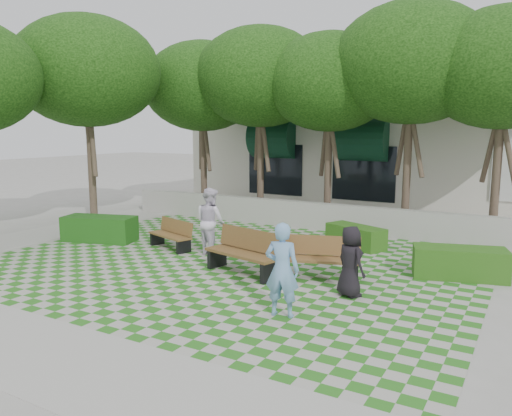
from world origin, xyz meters
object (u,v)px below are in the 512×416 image
Objects in this scene: person_dark at (350,261)px; hedge_east at (460,263)px; bench_east at (320,258)px; hedge_midright at (356,236)px; person_blue at (282,270)px; hedge_west at (100,229)px; bench_west at (172,235)px; person_white at (211,221)px; bench_mid at (245,253)px.

hedge_east is at bearing -92.54° from person_dark.
bench_east reaches higher than hedge_east.
person_blue is at bearing -84.30° from hedge_midright.
hedge_midright is 4.40m from person_dark.
bench_west is at bearing 7.57° from hedge_west.
person_white reaches higher than hedge_west.
bench_east is 1.77m from bench_mid.
bench_east reaches higher than hedge_west.
hedge_west is at bearing 25.16° from person_white.
hedge_west is (-10.04, -1.37, 0.03)m from hedge_east.
person_white reaches higher than person_dark.
hedge_west is (-5.59, 0.76, -0.12)m from bench_mid.
person_blue is at bearing -31.16° from bench_mid.
bench_mid is at bearing -154.47° from hedge_east.
bench_west is 5.95m from person_dark.
person_white reaches higher than hedge_midright.
bench_east is 0.92× the size of bench_mid.
person_blue is 1.81m from person_dark.
hedge_midright is at bearing -118.82° from person_white.
bench_mid is 1.14× the size of person_white.
bench_mid is 1.19× the size of person_blue.
hedge_east is at bearing -29.90° from hedge_midright.
hedge_west is at bearing 160.13° from bench_east.
bench_east is 1.04× the size of person_white.
person_blue is at bearing 100.26° from person_dark.
person_blue reaches higher than bench_mid.
person_dark reaches higher than hedge_east.
bench_east is 2.59m from person_blue.
bench_mid is 2.11m from person_white.
bench_west is 0.76× the size of hedge_west.
person_white is at bearing 15.42° from person_dark.
person_blue is at bearing 160.21° from person_white.
person_dark is 4.66m from person_white.
hedge_east is 10.13m from hedge_west.
bench_west is at bearing -41.67° from person_blue.
bench_west is at bearing 174.19° from bench_mid.
person_dark is at bearing -123.43° from person_blue.
bench_west is at bearing 19.57° from person_dark.
bench_east is at bearing 12.00° from bench_west.
person_blue reaches higher than hedge_west.
hedge_west is at bearing 25.89° from person_dark.
bench_mid is at bearing -55.33° from person_blue.
person_blue reaches higher than hedge_midright.
hedge_midright is 1.22× the size of person_dark.
person_dark is (-1.76, -2.44, 0.37)m from hedge_east.
person_dark is at bearing -59.33° from bench_east.
person_blue is (1.99, -1.98, 0.37)m from bench_mid.
person_dark is at bearing -72.88° from hedge_midright.
bench_mid reaches higher than bench_west.
bench_mid reaches higher than hedge_midright.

